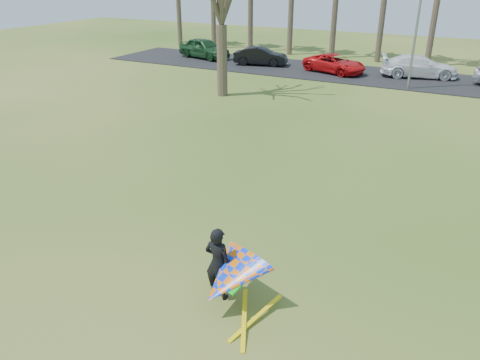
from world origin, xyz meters
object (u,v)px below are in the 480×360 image
at_px(car_3, 419,66).
at_px(kite_flyer, 228,276).
at_px(streetlight, 421,18).
at_px(car_1, 261,56).
at_px(car_2, 335,64).
at_px(car_0, 204,48).

relative_size(car_3, kite_flyer, 2.21).
distance_m(streetlight, kite_flyer, 24.62).
relative_size(car_1, car_3, 0.81).
relative_size(car_2, kite_flyer, 2.01).
distance_m(streetlight, car_0, 18.59).
bearing_deg(car_3, streetlight, 167.11).
relative_size(streetlight, kite_flyer, 3.35).
distance_m(car_0, car_1, 5.78).
bearing_deg(car_0, streetlight, -86.70).
bearing_deg(car_0, car_1, -82.11).
bearing_deg(streetlight, car_2, 155.69).
bearing_deg(kite_flyer, car_2, 102.05).
relative_size(car_0, kite_flyer, 2.07).
xyz_separation_m(car_0, car_1, (5.74, -0.65, -0.14)).
bearing_deg(car_1, car_0, 70.70).
bearing_deg(car_1, kite_flyer, -169.12).
bearing_deg(streetlight, car_3, 91.71).
bearing_deg(streetlight, car_1, 166.86).
relative_size(car_1, kite_flyer, 1.79).
xyz_separation_m(car_1, car_3, (12.05, 1.09, 0.06)).
distance_m(car_0, kite_flyer, 32.99).
distance_m(car_2, car_3, 5.99).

